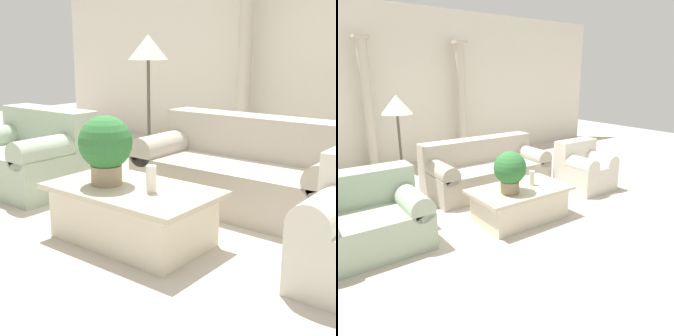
{
  "view_description": "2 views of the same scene",
  "coord_description": "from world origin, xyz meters",
  "views": [
    {
      "loc": [
        2.2,
        -2.82,
        1.43
      ],
      "look_at": [
        -0.01,
        -0.04,
        0.53
      ],
      "focal_mm": 50.0,
      "sensor_mm": 36.0,
      "label": 1
    },
    {
      "loc": [
        -2.61,
        -3.54,
        1.88
      ],
      "look_at": [
        -0.02,
        0.09,
        0.59
      ],
      "focal_mm": 35.0,
      "sensor_mm": 36.0,
      "label": 2
    }
  ],
  "objects": [
    {
      "name": "pillar_candle",
      "position": [
        0.09,
        -0.36,
        0.53
      ],
      "size": [
        0.08,
        0.08,
        0.2
      ],
      "color": "silver",
      "rests_on": "coffee_table"
    },
    {
      "name": "potted_plant",
      "position": [
        -0.32,
        -0.41,
        0.73
      ],
      "size": [
        0.41,
        0.41,
        0.53
      ],
      "color": "#937F60",
      "rests_on": "coffee_table"
    },
    {
      "name": "column_right",
      "position": [
        0.88,
        3.05,
        1.3
      ],
      "size": [
        0.27,
        0.27,
        2.54
      ],
      "color": "beige",
      "rests_on": "ground_plane"
    },
    {
      "name": "coffee_table",
      "position": [
        -0.11,
        -0.35,
        0.22
      ],
      "size": [
        1.29,
        0.76,
        0.43
      ],
      "color": "beige",
      "rests_on": "ground_plane"
    },
    {
      "name": "armchair",
      "position": [
        1.53,
        0.0,
        0.35
      ],
      "size": [
        0.76,
        0.76,
        0.79
      ],
      "color": "beige",
      "rests_on": "ground_plane"
    },
    {
      "name": "column_left",
      "position": [
        -1.1,
        3.05,
        1.3
      ],
      "size": [
        0.27,
        0.27,
        2.54
      ],
      "color": "beige",
      "rests_on": "ground_plane"
    },
    {
      "name": "sofa_long",
      "position": [
        0.16,
        0.93,
        0.34
      ],
      "size": [
        2.02,
        0.94,
        0.83
      ],
      "color": "#ADA393",
      "rests_on": "ground_plane"
    },
    {
      "name": "loveseat",
      "position": [
        -1.94,
        0.07,
        0.35
      ],
      "size": [
        1.23,
        0.94,
        0.83
      ],
      "color": "#9FB197",
      "rests_on": "ground_plane"
    },
    {
      "name": "floor_lamp",
      "position": [
        -1.17,
        1.08,
        1.39
      ],
      "size": [
        0.43,
        0.43,
        1.59
      ],
      "color": "#4C473D",
      "rests_on": "ground_plane"
    },
    {
      "name": "wall_back",
      "position": [
        0.0,
        3.34,
        1.6
      ],
      "size": [
        10.0,
        0.06,
        3.2
      ],
      "color": "silver",
      "rests_on": "ground_plane"
    },
    {
      "name": "ground_plane",
      "position": [
        0.0,
        0.0,
        0.0
      ],
      "size": [
        16.0,
        16.0,
        0.0
      ],
      "primitive_type": "plane",
      "color": "#BCB2A3"
    }
  ]
}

